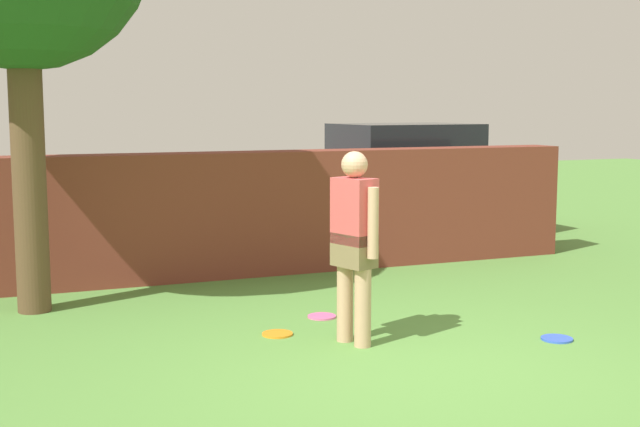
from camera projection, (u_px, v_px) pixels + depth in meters
ground_plane at (409, 369)px, 6.43m from camera, size 40.00×40.00×0.00m
brick_wall at (122, 220)px, 9.45m from camera, size 11.43×0.50×1.46m
person at (354, 238)px, 7.02m from camera, size 0.32×0.52×1.62m
car at (404, 180)px, 12.97m from camera, size 4.28×2.10×1.72m
frisbee_blue at (557, 339)px, 7.25m from camera, size 0.27×0.27×0.02m
frisbee_orange at (277, 334)px, 7.40m from camera, size 0.27×0.27×0.02m
frisbee_pink at (322, 316)px, 8.02m from camera, size 0.27×0.27×0.02m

